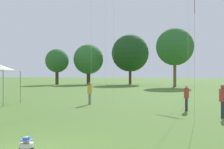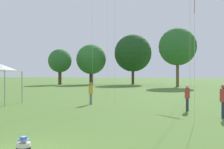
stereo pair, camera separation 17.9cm
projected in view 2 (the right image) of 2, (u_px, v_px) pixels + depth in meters
name	position (u px, v px, depth m)	size (l,w,h in m)	color
seated_toddler	(24.00, 149.00, 6.88)	(0.46, 0.57, 0.58)	#383D56
person_standing_1	(91.00, 91.00, 19.01)	(0.37, 0.37, 1.60)	slate
person_standing_2	(187.00, 95.00, 15.62)	(0.39, 0.39, 1.57)	#282D42
person_standing_4	(223.00, 98.00, 13.02)	(0.50, 0.50, 1.70)	#282D42
canopy_tent	(0.00, 68.00, 19.11)	(2.95, 2.95, 2.96)	white
distant_tree_0	(60.00, 61.00, 55.33)	(4.94, 4.94, 7.53)	#473323
distant_tree_1	(91.00, 59.00, 57.10)	(6.50, 6.50, 8.72)	#473323
distant_tree_2	(178.00, 47.00, 45.47)	(6.52, 6.52, 10.26)	brown
distant_tree_3	(133.00, 53.00, 56.31)	(7.99, 7.99, 10.75)	#473323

